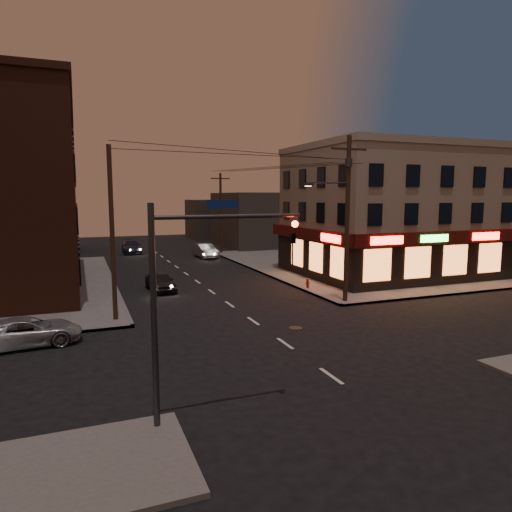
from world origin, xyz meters
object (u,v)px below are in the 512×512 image
sedan_near (161,282)px  suv_cross (27,332)px  fire_hydrant (308,283)px  sedan_far (131,247)px  sedan_mid (205,251)px

sedan_near → suv_cross: bearing=-132.7°
sedan_near → fire_hydrant: 10.31m
suv_cross → sedan_far: sedan_far is taller
suv_cross → fire_hydrant: suv_cross is taller
sedan_mid → sedan_far: sedan_mid is taller
sedan_near → sedan_mid: (7.44, 15.73, 0.09)m
sedan_near → fire_hydrant: bearing=-24.6°
fire_hydrant → suv_cross: bearing=-160.1°
suv_cross → sedan_near: bearing=-43.3°
sedan_mid → suv_cross: bearing=-125.5°
sedan_mid → sedan_far: 9.93m
sedan_far → fire_hydrant: bearing=-67.8°
sedan_near → sedan_far: bearing=83.7°
sedan_near → fire_hydrant: size_ratio=5.78×
fire_hydrant → sedan_near: bearing=160.3°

